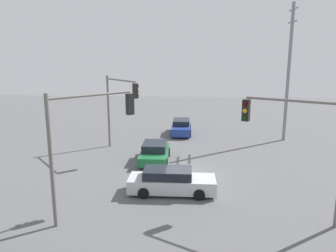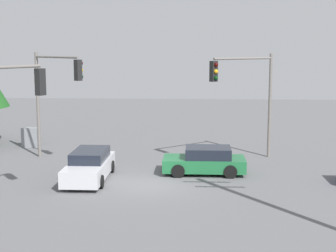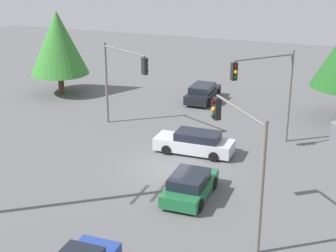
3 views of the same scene
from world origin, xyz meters
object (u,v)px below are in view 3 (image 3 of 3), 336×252
Objects in this scene: traffic_signal_aux at (122,72)px; sedan_green at (190,185)px; traffic_signal_main at (241,147)px; traffic_signal_cross at (268,83)px; sedan_silver at (195,143)px; electrical_cabinet at (335,130)px; sedan_dark at (203,93)px.

sedan_green is at bearing -17.72° from traffic_signal_aux.
traffic_signal_main is at bearing -37.81° from sedan_green.
traffic_signal_cross is at bearing 31.01° from traffic_signal_aux.
electrical_cabinet is (5.40, -7.85, -0.06)m from sedan_silver.
electrical_cabinet is (-4.96, -10.48, -0.07)m from sedan_dark.
traffic_signal_aux reaches higher than sedan_silver.
sedan_green is at bearing 28.57° from traffic_signal_cross.
traffic_signal_main reaches higher than electrical_cabinet.
traffic_signal_main reaches higher than sedan_green.
traffic_signal_cross reaches higher than sedan_silver.
traffic_signal_main is at bearing 165.64° from electrical_cabinet.
sedan_dark is at bearing 97.13° from traffic_signal_aux.
traffic_signal_aux is at bearing -44.00° from traffic_signal_cross.
sedan_green is (-15.85, -4.12, -0.04)m from sedan_dark.
traffic_signal_cross is 9.58m from traffic_signal_aux.
sedan_green is 11.21m from traffic_signal_aux.
sedan_silver is 0.81× the size of traffic_signal_main.
sedan_silver is 9.62m from traffic_signal_main.
sedan_silver reaches higher than electrical_cabinet.
sedan_dark is (10.36, 2.63, 0.01)m from sedan_silver.
traffic_signal_main reaches higher than sedan_dark.
sedan_silver is 1.08× the size of sedan_dark.
sedan_green is 9.12m from traffic_signal_cross.
traffic_signal_aux reaches higher than sedan_green.
traffic_signal_cross is at bearing 123.75° from electrical_cabinet.
traffic_signal_main is at bearing -68.65° from sedan_dark.
sedan_silver is at bearing -10.65° from traffic_signal_main.
electrical_cabinet is (3.11, -13.71, -3.38)m from traffic_signal_aux.
traffic_signal_aux is (7.78, 7.34, 3.35)m from sedan_green.
sedan_green is 5.11m from traffic_signal_main.
traffic_signal_cross is (8.13, -2.23, 3.49)m from sedan_green.
sedan_dark is 0.77× the size of traffic_signal_aux.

